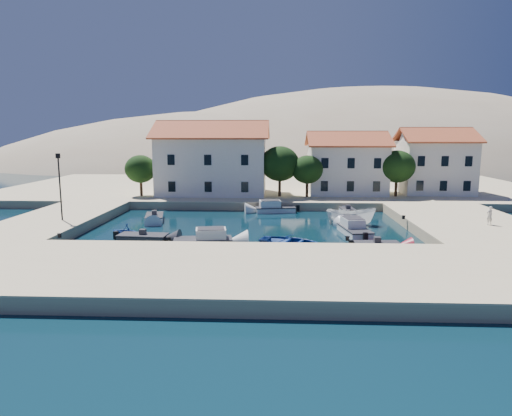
% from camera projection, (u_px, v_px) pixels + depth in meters
% --- Properties ---
extents(ground, '(400.00, 400.00, 0.00)m').
position_uv_depth(ground, '(241.00, 255.00, 34.30)').
color(ground, black).
rests_on(ground, ground).
extents(quay_south, '(52.00, 12.00, 1.00)m').
position_uv_depth(quay_south, '(234.00, 272.00, 28.30)').
color(quay_south, '#CEB98D').
rests_on(quay_south, ground).
extents(quay_east, '(11.00, 20.00, 1.00)m').
position_uv_depth(quay_east, '(465.00, 225.00, 43.16)').
color(quay_east, '#CEB98D').
rests_on(quay_east, ground).
extents(quay_west, '(8.00, 20.00, 1.00)m').
position_uv_depth(quay_west, '(57.00, 221.00, 44.93)').
color(quay_west, '#CEB98D').
rests_on(quay_west, ground).
extents(quay_north, '(80.00, 36.00, 1.00)m').
position_uv_depth(quay_north, '(273.00, 188.00, 71.59)').
color(quay_north, '#CEB98D').
rests_on(quay_north, ground).
extents(hills, '(254.00, 176.00, 99.00)m').
position_uv_depth(hills, '(328.00, 228.00, 159.02)').
color(hills, tan).
rests_on(hills, ground).
extents(building_left, '(14.70, 9.45, 9.70)m').
position_uv_depth(building_left, '(213.00, 157.00, 61.21)').
color(building_left, white).
rests_on(building_left, quay_north).
extents(building_mid, '(10.50, 8.40, 8.30)m').
position_uv_depth(building_mid, '(346.00, 162.00, 61.51)').
color(building_mid, white).
rests_on(building_mid, quay_north).
extents(building_right, '(9.45, 8.40, 8.80)m').
position_uv_depth(building_right, '(434.00, 160.00, 61.92)').
color(building_right, white).
rests_on(building_right, quay_north).
extents(trees, '(37.30, 5.30, 6.45)m').
position_uv_depth(trees, '(292.00, 167.00, 58.41)').
color(trees, '#382314').
rests_on(trees, quay_north).
extents(lamppost, '(0.35, 0.25, 6.22)m').
position_uv_depth(lamppost, '(60.00, 180.00, 42.20)').
color(lamppost, black).
rests_on(lamppost, quay_west).
extents(bollards, '(29.36, 9.56, 0.30)m').
position_uv_depth(bollards, '(279.00, 230.00, 37.80)').
color(bollards, black).
rests_on(bollards, ground).
extents(motorboat_grey_sw, '(4.24, 2.17, 1.25)m').
position_uv_depth(motorboat_grey_sw, '(143.00, 238.00, 38.53)').
color(motorboat_grey_sw, '#313035').
rests_on(motorboat_grey_sw, ground).
extents(cabin_cruiser_south, '(4.95, 2.71, 1.60)m').
position_uv_depth(cabin_cruiser_south, '(203.00, 240.00, 37.03)').
color(cabin_cruiser_south, white).
rests_on(cabin_cruiser_south, ground).
extents(rowboat_south, '(5.87, 4.97, 1.03)m').
position_uv_depth(rowboat_south, '(290.00, 246.00, 36.93)').
color(rowboat_south, navy).
rests_on(rowboat_south, ground).
extents(motorboat_red_se, '(3.55, 1.71, 1.25)m').
position_uv_depth(motorboat_red_se, '(377.00, 246.00, 35.67)').
color(motorboat_red_se, maroon).
rests_on(motorboat_red_se, ground).
extents(cabin_cruiser_east, '(2.68, 5.12, 1.60)m').
position_uv_depth(cabin_cruiser_east, '(355.00, 229.00, 41.15)').
color(cabin_cruiser_east, white).
rests_on(cabin_cruiser_east, ground).
extents(boat_east, '(4.98, 2.10, 1.89)m').
position_uv_depth(boat_east, '(351.00, 225.00, 45.64)').
color(boat_east, white).
rests_on(boat_east, ground).
extents(motorboat_white_ne, '(1.69, 3.22, 1.25)m').
position_uv_depth(motorboat_white_ne, '(348.00, 212.00, 51.60)').
color(motorboat_white_ne, white).
rests_on(motorboat_white_ne, ground).
extents(rowboat_west, '(3.15, 2.91, 1.38)m').
position_uv_depth(rowboat_west, '(126.00, 237.00, 40.19)').
color(rowboat_west, navy).
rests_on(rowboat_west, ground).
extents(motorboat_white_west, '(2.60, 4.30, 1.25)m').
position_uv_depth(motorboat_white_west, '(154.00, 218.00, 47.84)').
color(motorboat_white_west, white).
rests_on(motorboat_white_west, ground).
extents(cabin_cruiser_north, '(4.79, 2.61, 1.60)m').
position_uv_depth(cabin_cruiser_north, '(275.00, 208.00, 52.84)').
color(cabin_cruiser_north, white).
rests_on(cabin_cruiser_north, ground).
extents(pedestrian, '(0.71, 0.59, 1.66)m').
position_uv_depth(pedestrian, '(490.00, 216.00, 40.42)').
color(pedestrian, beige).
rests_on(pedestrian, quay_east).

